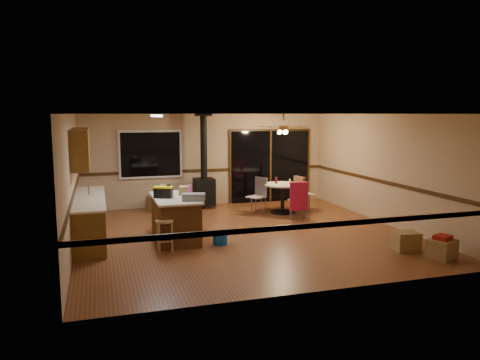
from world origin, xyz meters
name	(u,v)px	position (x,y,z in m)	size (l,w,h in m)	color
floor	(244,234)	(0.00, 0.00, 0.00)	(7.00, 7.00, 0.00)	brown
ceiling	(244,114)	(0.00, 0.00, 2.60)	(7.00, 7.00, 0.00)	silver
wall_back	(207,160)	(0.00, 3.50, 1.30)	(7.00, 7.00, 0.00)	tan
wall_front	(317,205)	(0.00, -3.50, 1.30)	(7.00, 7.00, 0.00)	tan
wall_left	(71,182)	(-3.50, 0.00, 1.30)	(7.00, 7.00, 0.00)	tan
wall_right	(385,169)	(3.50, 0.00, 1.30)	(7.00, 7.00, 0.00)	tan
chair_rail	(244,189)	(0.00, 0.00, 1.00)	(7.00, 7.00, 0.08)	#3A230E
window	(151,154)	(-1.60, 3.45, 1.50)	(1.72, 0.10, 1.32)	black
sliding_door	(270,166)	(1.90, 3.45, 1.05)	(2.52, 0.10, 2.10)	black
lower_cabinets	(90,219)	(-3.20, 0.50, 0.43)	(0.60, 3.00, 0.86)	brown
countertop	(89,198)	(-3.20, 0.50, 0.88)	(0.64, 3.04, 0.04)	beige
upper_cabinets	(80,148)	(-3.33, 0.70, 1.90)	(0.35, 2.00, 0.80)	brown
kitchen_island	(175,218)	(-1.50, 0.00, 0.45)	(0.88, 1.68, 0.90)	#4C2C13
wood_stove	(204,182)	(-0.20, 3.05, 0.73)	(0.55, 0.50, 2.52)	black
ceiling_fan	(283,129)	(1.63, 1.79, 2.21)	(0.24, 0.24, 0.55)	brown
fluorescent_strip	(156,116)	(-1.80, 0.30, 2.56)	(0.10, 1.20, 0.04)	white
toolbox_grey	(194,197)	(-1.21, -0.51, 0.97)	(0.45, 0.25, 0.14)	slate
toolbox_black	(163,193)	(-1.74, -0.02, 1.00)	(0.36, 0.19, 0.20)	black
toolbox_yellow_lid	(163,187)	(-1.74, -0.02, 1.11)	(0.38, 0.20, 0.03)	gold
box_on_island	(184,190)	(-1.27, 0.23, 0.99)	(0.20, 0.27, 0.18)	olive
bottle_dark	(169,191)	(-1.62, 0.01, 1.03)	(0.08, 0.08, 0.27)	black
bottle_pink	(190,190)	(-1.18, 0.00, 1.02)	(0.08, 0.08, 0.24)	#D84C8C
bottle_white	(162,188)	(-1.68, 0.65, 0.99)	(0.06, 0.06, 0.17)	white
bar_stool	(165,236)	(-1.83, -0.81, 0.31)	(0.34, 0.34, 0.61)	tan
blue_bucket	(220,238)	(-0.70, -0.64, 0.12)	(0.30, 0.30, 0.25)	#0C52AB
dining_table	(283,193)	(1.63, 1.79, 0.54)	(1.00, 1.00, 0.78)	black
glass_red	(276,180)	(1.48, 1.89, 0.87)	(0.07, 0.07, 0.18)	#590C14
glass_cream	(290,181)	(1.81, 1.74, 0.84)	(0.05, 0.05, 0.12)	beige
chair_left	(259,191)	(1.02, 1.94, 0.59)	(0.55, 0.55, 0.51)	tan
chair_near	(299,196)	(1.69, 0.91, 0.60)	(0.51, 0.54, 0.70)	tan
chair_right	(301,190)	(2.15, 1.81, 0.60)	(0.52, 0.49, 0.70)	tan
box_under_window	(158,203)	(-1.48, 3.10, 0.20)	(0.50, 0.40, 0.40)	olive
box_corner_a	(442,249)	(2.90, -2.72, 0.18)	(0.47, 0.40, 0.36)	olive
box_corner_b	(406,241)	(2.60, -2.09, 0.18)	(0.45, 0.38, 0.36)	olive
box_small_red	(443,237)	(2.90, -2.72, 0.40)	(0.30, 0.25, 0.08)	maroon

